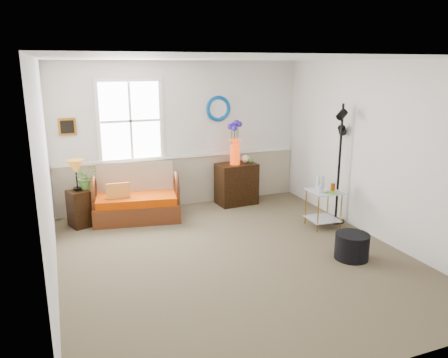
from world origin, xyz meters
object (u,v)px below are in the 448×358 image
object	(u,v)px
cabinet	(236,184)
ottoman	(352,246)
loveseat	(136,193)
lamp_stand	(81,208)
side_table	(323,209)
floor_lamp	(339,165)

from	to	relation	value
cabinet	ottoman	bearing A→B (deg)	-83.31
loveseat	lamp_stand	distance (m)	0.91
lamp_stand	cabinet	size ratio (longest dim) A/B	0.78
cabinet	side_table	distance (m)	1.82
lamp_stand	side_table	size ratio (longest dim) A/B	0.99
side_table	floor_lamp	world-z (taller)	floor_lamp
floor_lamp	ottoman	xyz separation A→B (m)	(-0.65, -1.27, -0.80)
loveseat	cabinet	xyz separation A→B (m)	(1.89, 0.17, -0.07)
ottoman	loveseat	bearing A→B (deg)	132.60
cabinet	floor_lamp	bearing A→B (deg)	-56.19
floor_lamp	ottoman	size ratio (longest dim) A/B	4.30
cabinet	ottoman	world-z (taller)	cabinet
side_table	floor_lamp	bearing A→B (deg)	19.53
loveseat	ottoman	xyz separation A→B (m)	(2.39, -2.60, -0.28)
loveseat	floor_lamp	world-z (taller)	floor_lamp
ottoman	side_table	bearing A→B (deg)	74.98
lamp_stand	side_table	bearing A→B (deg)	-22.03
lamp_stand	side_table	xyz separation A→B (m)	(3.60, -1.46, 0.00)
loveseat	floor_lamp	distance (m)	3.36
lamp_stand	ottoman	distance (m)	4.20
side_table	ottoman	distance (m)	1.20
lamp_stand	floor_lamp	size ratio (longest dim) A/B	0.31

